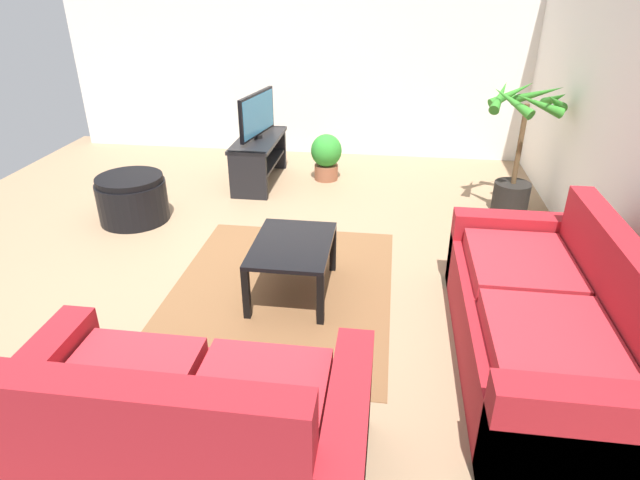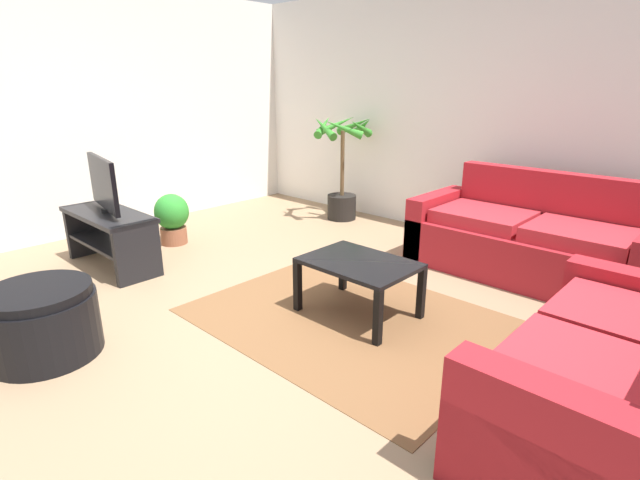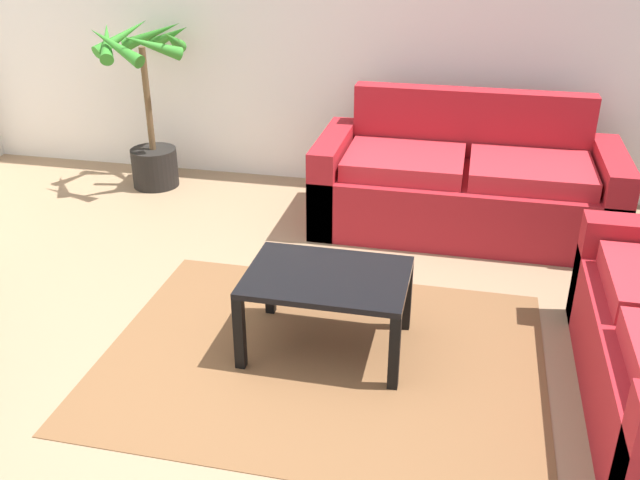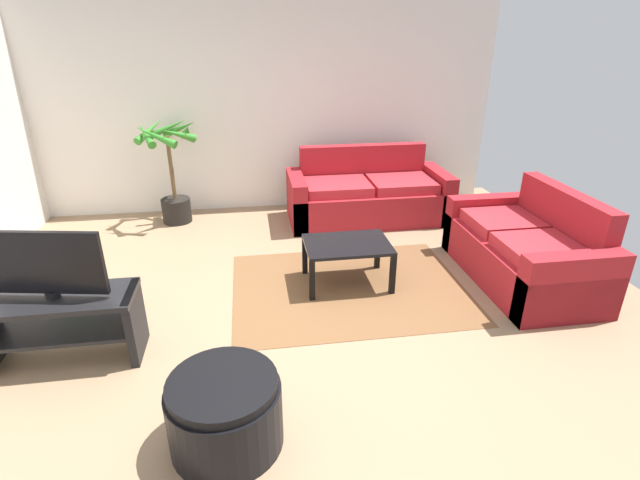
% 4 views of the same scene
% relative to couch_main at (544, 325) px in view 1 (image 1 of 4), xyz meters
% --- Properties ---
extents(ground_plane, '(6.60, 6.60, 0.00)m').
position_rel_couch_main_xyz_m(ground_plane, '(-1.17, -2.28, -0.30)').
color(ground_plane, '#937556').
extents(wall_back, '(6.00, 0.06, 2.70)m').
position_rel_couch_main_xyz_m(wall_back, '(-1.17, 0.72, 1.05)').
color(wall_back, silver).
rests_on(wall_back, ground).
extents(wall_left, '(0.06, 6.00, 2.70)m').
position_rel_couch_main_xyz_m(wall_left, '(-4.17, -2.28, 1.05)').
color(wall_left, silver).
rests_on(wall_left, ground).
extents(couch_main, '(2.03, 0.90, 0.90)m').
position_rel_couch_main_xyz_m(couch_main, '(0.00, 0.00, 0.00)').
color(couch_main, maroon).
rests_on(couch_main, ground).
extents(couch_loveseat, '(0.90, 1.67, 0.90)m').
position_rel_couch_main_xyz_m(couch_loveseat, '(1.11, -1.85, -0.00)').
color(couch_loveseat, maroon).
rests_on(couch_loveseat, ground).
extents(tv_stand, '(1.10, 0.45, 0.53)m').
position_rel_couch_main_xyz_m(tv_stand, '(-2.93, -2.49, 0.04)').
color(tv_stand, black).
rests_on(tv_stand, ground).
extents(tv, '(0.82, 0.19, 0.51)m').
position_rel_couch_main_xyz_m(tv, '(-2.93, -2.48, 0.50)').
color(tv, black).
rests_on(tv, tv_stand).
extents(coffee_table, '(0.80, 0.58, 0.43)m').
position_rel_couch_main_xyz_m(coffee_table, '(-0.62, -1.67, 0.06)').
color(coffee_table, black).
rests_on(coffee_table, ground).
extents(area_rug, '(2.20, 1.70, 0.01)m').
position_rel_couch_main_xyz_m(area_rug, '(-0.62, -1.77, -0.30)').
color(area_rug, brown).
rests_on(area_rug, ground).
extents(potted_palm, '(0.77, 0.77, 1.29)m').
position_rel_couch_main_xyz_m(potted_palm, '(-2.45, 0.27, 0.31)').
color(potted_palm, black).
rests_on(potted_palm, ground).
extents(potted_plant_small, '(0.36, 0.36, 0.54)m').
position_rel_couch_main_xyz_m(potted_plant_small, '(-3.13, -1.73, -0.01)').
color(potted_plant_small, brown).
rests_on(potted_plant_small, ground).
extents(ottoman, '(0.67, 0.67, 0.46)m').
position_rel_couch_main_xyz_m(ottoman, '(-1.73, -3.48, -0.08)').
color(ottoman, black).
rests_on(ottoman, ground).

